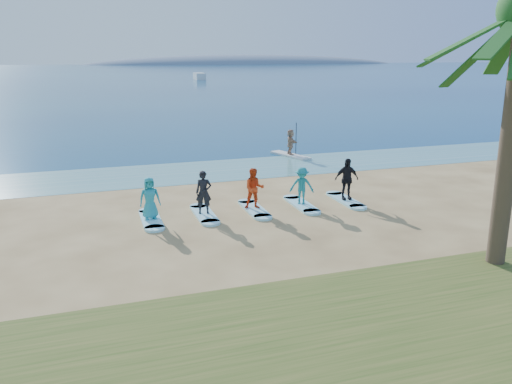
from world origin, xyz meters
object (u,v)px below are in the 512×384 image
object	(u,v)px
paddleboard	(290,155)
surfboard_0	(151,219)
student_1	(204,192)
paddleboarder	(291,142)
student_0	(150,198)
surfboard_2	(254,209)
surfboard_1	(204,214)
boat_offshore_b	(200,80)
student_2	(254,188)
surfboard_4	(346,200)
student_3	(302,186)
surfboard_3	(301,205)
student_4	(347,179)

from	to	relation	value
paddleboard	surfboard_0	bearing A→B (deg)	-153.33
surfboard_0	student_1	bearing A→B (deg)	0.00
paddleboarder	surfboard_0	distance (m)	13.47
paddleboarder	student_1	distance (m)	12.12
surfboard_0	student_0	xyz separation A→B (m)	(0.00, 0.00, 0.82)
paddleboard	surfboard_2	world-z (taller)	paddleboard
surfboard_2	paddleboard	bearing A→B (deg)	60.54
surfboard_1	boat_offshore_b	bearing A→B (deg)	78.06
student_0	student_2	size ratio (longest dim) A/B	0.97
student_2	paddleboard	bearing A→B (deg)	75.34
student_1	paddleboard	bearing A→B (deg)	65.70
student_0	student_2	xyz separation A→B (m)	(4.01, 0.00, 0.02)
paddleboard	surfboard_0	world-z (taller)	paddleboard
student_0	surfboard_4	xyz separation A→B (m)	(8.02, 0.00, -0.82)
surfboard_4	student_0	bearing A→B (deg)	180.00
surfboard_1	student_2	world-z (taller)	student_2
paddleboard	paddleboarder	world-z (taller)	paddleboarder
surfboard_1	student_2	bearing A→B (deg)	0.00
student_0	surfboard_2	distance (m)	4.09
student_1	surfboard_4	world-z (taller)	student_1
paddleboarder	student_0	xyz separation A→B (m)	(-9.42, -9.58, -0.01)
boat_offshore_b	student_3	size ratio (longest dim) A/B	3.57
surfboard_4	surfboard_1	bearing A→B (deg)	180.00
student_2	surfboard_3	xyz separation A→B (m)	(2.00, 0.00, -0.84)
surfboard_2	student_4	size ratio (longest dim) A/B	1.27
surfboard_4	paddleboarder	bearing A→B (deg)	81.65
student_2	student_4	bearing A→B (deg)	14.80
student_0	boat_offshore_b	bearing A→B (deg)	73.86
surfboard_1	student_1	size ratio (longest dim) A/B	1.35
student_2	surfboard_1	bearing A→B (deg)	-165.20
boat_offshore_b	surfboard_4	xyz separation A→B (m)	(-15.90, -103.60, 0.04)
surfboard_0	surfboard_2	size ratio (longest dim) A/B	1.00
paddleboarder	student_3	world-z (taller)	paddleboarder
student_0	surfboard_1	distance (m)	2.17
surfboard_1	student_2	size ratio (longest dim) A/B	1.38
student_0	student_3	size ratio (longest dim) A/B	1.04
surfboard_2	student_2	xyz separation A→B (m)	(0.00, 0.00, 0.84)
boat_offshore_b	student_0	xyz separation A→B (m)	(-23.92, -103.60, 0.87)
student_2	surfboard_3	world-z (taller)	student_2
surfboard_2	student_0	bearing A→B (deg)	180.00
student_0	student_3	world-z (taller)	student_0
surfboard_1	surfboard_3	xyz separation A→B (m)	(4.01, 0.00, 0.00)
surfboard_4	paddleboard	bearing A→B (deg)	81.65
surfboard_3	student_2	bearing A→B (deg)	180.00
paddleboard	surfboard_0	distance (m)	13.44
student_0	student_4	distance (m)	8.02
boat_offshore_b	student_4	distance (m)	104.81
student_2	surfboard_0	bearing A→B (deg)	-165.20
surfboard_2	student_4	distance (m)	4.11
paddleboarder	paddleboard	bearing A→B (deg)	0.00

